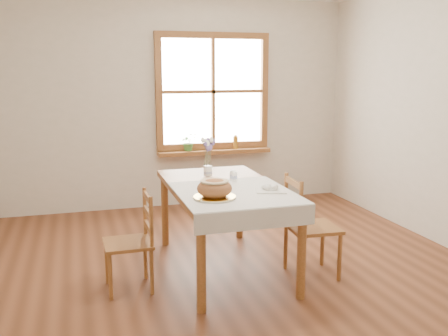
{
  "coord_description": "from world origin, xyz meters",
  "views": [
    {
      "loc": [
        -1.19,
        -3.69,
        1.72
      ],
      "look_at": [
        0.0,
        0.3,
        0.9
      ],
      "focal_mm": 40.0,
      "sensor_mm": 36.0,
      "label": 1
    }
  ],
  "objects_px": {
    "bread_plate": "(215,197)",
    "flower_vase": "(208,171)",
    "dining_table": "(224,195)",
    "chair_right": "(313,226)",
    "chair_left": "(128,242)"
  },
  "relations": [
    {
      "from": "dining_table",
      "to": "flower_vase",
      "type": "height_order",
      "value": "flower_vase"
    },
    {
      "from": "chair_left",
      "to": "chair_right",
      "type": "height_order",
      "value": "chair_right"
    },
    {
      "from": "dining_table",
      "to": "chair_right",
      "type": "xyz_separation_m",
      "value": [
        0.67,
        -0.35,
        -0.23
      ]
    },
    {
      "from": "dining_table",
      "to": "flower_vase",
      "type": "bearing_deg",
      "value": 95.49
    },
    {
      "from": "bread_plate",
      "to": "flower_vase",
      "type": "bearing_deg",
      "value": 78.63
    },
    {
      "from": "dining_table",
      "to": "bread_plate",
      "type": "xyz_separation_m",
      "value": [
        -0.21,
        -0.44,
        0.1
      ]
    },
    {
      "from": "chair_left",
      "to": "dining_table",
      "type": "bearing_deg",
      "value": 101.72
    },
    {
      "from": "bread_plate",
      "to": "flower_vase",
      "type": "height_order",
      "value": "flower_vase"
    },
    {
      "from": "chair_right",
      "to": "bread_plate",
      "type": "xyz_separation_m",
      "value": [
        -0.88,
        -0.09,
        0.34
      ]
    },
    {
      "from": "chair_right",
      "to": "flower_vase",
      "type": "distance_m",
      "value": 1.1
    },
    {
      "from": "flower_vase",
      "to": "chair_right",
      "type": "bearing_deg",
      "value": -46.34
    },
    {
      "from": "dining_table",
      "to": "chair_left",
      "type": "xyz_separation_m",
      "value": [
        -0.85,
        -0.19,
        -0.27
      ]
    },
    {
      "from": "dining_table",
      "to": "chair_left",
      "type": "height_order",
      "value": "chair_left"
    },
    {
      "from": "bread_plate",
      "to": "flower_vase",
      "type": "distance_m",
      "value": 0.86
    },
    {
      "from": "chair_right",
      "to": "flower_vase",
      "type": "relative_size",
      "value": 9.71
    }
  ]
}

